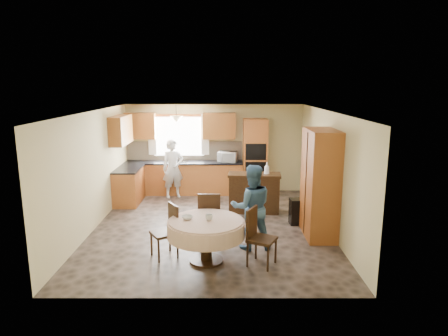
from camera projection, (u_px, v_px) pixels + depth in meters
floor at (211, 226)px, 8.74m from camera, size 5.00×6.00×0.01m
ceiling at (210, 111)px, 8.22m from camera, size 5.00×6.00×0.01m
wall_back at (214, 148)px, 11.42m from camera, size 5.00×0.02×2.50m
wall_front at (203, 216)px, 5.54m from camera, size 5.00×0.02×2.50m
wall_left at (93, 171)px, 8.48m from camera, size 0.02×6.00×2.50m
wall_right at (328, 171)px, 8.48m from camera, size 0.02×6.00×2.50m
window at (179, 136)px, 11.32m from camera, size 1.40×0.03×1.10m
curtain_left at (152, 135)px, 11.27m from camera, size 0.22×0.02×1.15m
curtain_right at (205, 135)px, 11.26m from camera, size 0.22×0.02×1.15m
base_cab_back at (184, 178)px, 11.29m from camera, size 3.30×0.60×0.88m
counter_back at (184, 162)px, 11.19m from camera, size 3.30×0.64×0.04m
base_cab_left at (129, 186)px, 10.41m from camera, size 0.60×1.20×0.88m
counter_left at (128, 169)px, 10.31m from camera, size 0.64×1.20×0.04m
backsplash at (184, 151)px, 11.42m from camera, size 3.30×0.02×0.55m
wall_cab_left at (140, 126)px, 11.12m from camera, size 0.85×0.33×0.72m
wall_cab_right at (219, 126)px, 11.12m from camera, size 0.90×0.33×0.72m
wall_cab_side at (121, 130)px, 10.11m from camera, size 0.33×1.20×0.72m
oven_tower at (255, 157)px, 11.15m from camera, size 0.66×0.62×2.12m
oven_upper at (256, 152)px, 10.80m from camera, size 0.56×0.01×0.45m
oven_lower at (256, 170)px, 10.91m from camera, size 0.56×0.01×0.45m
pendant at (176, 119)px, 10.75m from camera, size 0.36×0.36×0.18m
sideboard at (254, 194)px, 9.64m from camera, size 1.29×0.62×0.89m
space_heater at (299, 211)px, 8.83m from camera, size 0.44×0.32×0.58m
cupboard at (320, 184)px, 8.01m from camera, size 0.57×1.14×2.18m
dining_table at (206, 229)px, 6.89m from camera, size 1.34×1.34×0.76m
chair_left at (168, 228)px, 7.13m from camera, size 0.57×0.57×0.96m
chair_back at (209, 215)px, 7.69m from camera, size 0.46×0.46×1.03m
chair_right at (258, 234)px, 6.80m from camera, size 0.58×0.58×1.00m
framed_picture at (324, 153)px, 8.71m from camera, size 0.06×0.54×0.45m
microwave at (227, 157)px, 11.11m from camera, size 0.58×0.45×0.29m
person_sink at (173, 169)px, 10.82m from camera, size 0.68×0.57×1.60m
person_dining at (252, 207)px, 7.43m from camera, size 0.84×0.68×1.61m
bowl_sideboard at (242, 175)px, 9.54m from camera, size 0.27×0.27×0.06m
bottle_sideboard at (267, 169)px, 9.52m from camera, size 0.15×0.15×0.33m
cup_table at (209, 217)px, 6.83m from camera, size 0.15×0.15×0.10m
bowl_table at (187, 217)px, 6.89m from camera, size 0.25×0.25×0.06m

